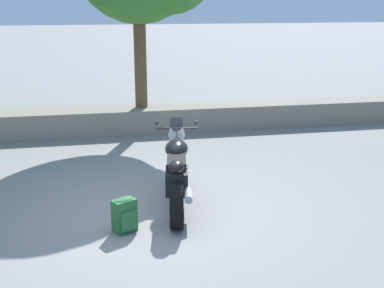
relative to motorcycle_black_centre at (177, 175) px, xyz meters
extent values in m
plane|color=gray|center=(-0.46, -0.19, -0.49)|extent=(120.00, 120.00, 0.00)
cube|color=gray|center=(-0.46, 4.61, -0.21)|extent=(36.00, 0.80, 0.55)
cylinder|color=black|center=(0.12, 0.68, -0.18)|extent=(0.24, 0.63, 0.62)
cylinder|color=black|center=(-0.13, -0.73, -0.18)|extent=(0.28, 0.64, 0.62)
cylinder|color=silver|center=(0.12, 0.68, -0.18)|extent=(0.22, 0.41, 0.38)
cube|color=black|center=(-0.02, -0.07, -0.08)|extent=(0.40, 0.53, 0.34)
cube|color=#2D2D30|center=(0.00, 0.02, 0.12)|extent=(0.33, 1.11, 0.12)
ellipsoid|color=black|center=(0.03, 0.17, 0.34)|extent=(0.42, 0.57, 0.26)
cube|color=black|center=(-0.05, -0.30, 0.28)|extent=(0.35, 0.60, 0.12)
ellipsoid|color=black|center=(-0.11, -0.60, 0.32)|extent=(0.26, 0.31, 0.16)
cylinder|color=#2D2D30|center=(0.10, 0.61, 0.54)|extent=(0.66, 0.15, 0.04)
sphere|color=silver|center=(0.06, 0.76, 0.40)|extent=(0.13, 0.13, 0.13)
sphere|color=silver|center=(0.20, 0.73, 0.40)|extent=(0.13, 0.13, 0.13)
cube|color=#26282D|center=(0.12, 0.70, 0.60)|extent=(0.21, 0.13, 0.18)
cylinder|color=silver|center=(0.07, -0.52, -0.13)|extent=(0.17, 0.39, 0.11)
cylinder|color=silver|center=(0.02, 0.66, 0.18)|extent=(0.07, 0.17, 0.73)
cylinder|color=silver|center=(0.20, 0.63, 0.18)|extent=(0.07, 0.17, 0.73)
sphere|color=#2D2D30|center=(-0.20, 0.62, 0.64)|extent=(0.07, 0.07, 0.07)
sphere|color=#2D2D30|center=(0.39, 0.52, 0.64)|extent=(0.07, 0.07, 0.07)
cube|color=#2D6B38|center=(-0.83, -0.72, -0.27)|extent=(0.35, 0.30, 0.44)
cube|color=#2D6B38|center=(-0.77, -0.82, -0.31)|extent=(0.24, 0.16, 0.24)
ellipsoid|color=#2D6B38|center=(-0.83, -0.72, -0.06)|extent=(0.33, 0.29, 0.08)
cube|color=#193A1E|center=(-0.80, -0.59, -0.25)|extent=(0.06, 0.05, 0.37)
cube|color=#193A1E|center=(-0.95, -0.67, -0.25)|extent=(0.06, 0.05, 0.37)
cylinder|color=brown|center=(-0.02, 4.72, 1.18)|extent=(0.28, 0.28, 2.23)
camera|label=1|loc=(-1.19, -7.00, 2.46)|focal=47.97mm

